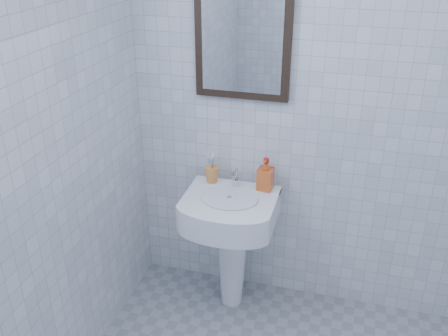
% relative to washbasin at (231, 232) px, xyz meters
% --- Properties ---
extents(wall_back, '(2.20, 0.02, 2.50)m').
position_rel_washbasin_xyz_m(wall_back, '(0.49, 0.22, 0.74)').
color(wall_back, silver).
rests_on(wall_back, ground).
extents(washbasin, '(0.50, 0.36, 0.77)m').
position_rel_washbasin_xyz_m(washbasin, '(0.00, 0.00, 0.00)').
color(washbasin, white).
rests_on(washbasin, ground).
extents(faucet, '(0.04, 0.10, 0.11)m').
position_rel_washbasin_xyz_m(faucet, '(-0.00, 0.09, 0.29)').
color(faucet, silver).
rests_on(faucet, washbasin).
extents(toothbrush_cup, '(0.08, 0.08, 0.09)m').
position_rel_washbasin_xyz_m(toothbrush_cup, '(-0.14, 0.10, 0.29)').
color(toothbrush_cup, orange).
rests_on(toothbrush_cup, washbasin).
extents(soap_dispenser, '(0.09, 0.09, 0.18)m').
position_rel_washbasin_xyz_m(soap_dispenser, '(0.16, 0.11, 0.34)').
color(soap_dispenser, '#C84713').
rests_on(soap_dispenser, washbasin).
extents(wall_mirror, '(0.50, 0.04, 0.62)m').
position_rel_washbasin_xyz_m(wall_mirror, '(-0.00, 0.20, 1.04)').
color(wall_mirror, black).
rests_on(wall_mirror, wall_back).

